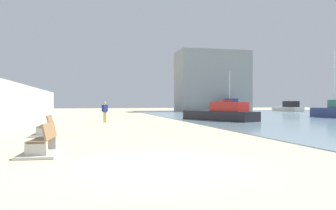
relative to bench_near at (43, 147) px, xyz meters
The scene contains 10 objects.
ground_plane 15.84m from the bench_near, 78.91° to the left, with size 120.00×120.00×0.00m, color #C6B793.
seawall 16.22m from the bench_near, 105.99° to the left, with size 0.80×64.00×3.14m, color #ADAAA3.
bench_near is the anchor object (origin of this frame).
bench_far 6.22m from the bench_near, 95.68° to the left, with size 1.14×2.12×0.98m.
person_walking 16.31m from the bench_near, 80.57° to the left, with size 0.49×0.29×1.63m.
boat_nearest 20.24m from the bench_near, 52.15° to the left, with size 4.84×7.27×1.55m.
boat_distant 45.74m from the bench_near, 59.07° to the left, with size 2.86×5.22×6.53m.
boat_outer 53.34m from the bench_near, 49.39° to the left, with size 1.77×7.09×1.70m.
boat_mid_bay 34.91m from the bench_near, 58.30° to the left, with size 2.24×6.34×1.78m.
harbor_building 49.07m from the bench_near, 63.10° to the left, with size 12.00×6.00×10.21m, color gray.
Camera 1 is at (-1.71, -8.54, 1.62)m, focal length 36.27 mm.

